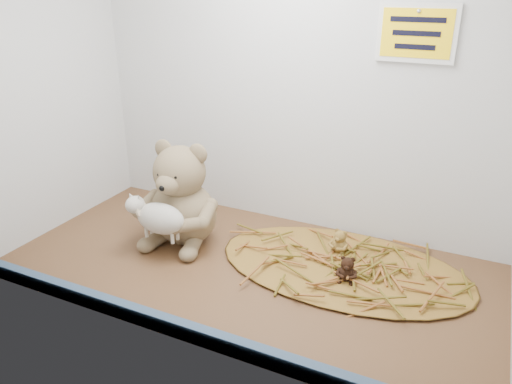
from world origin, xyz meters
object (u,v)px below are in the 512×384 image
at_px(main_teddy, 182,193).
at_px(mini_teddy_brown, 347,267).
at_px(toy_lamb, 161,219).
at_px(mini_teddy_tan, 340,240).

height_order(main_teddy, mini_teddy_brown, main_teddy).
bearing_deg(mini_teddy_brown, main_teddy, 169.24).
distance_m(main_teddy, toy_lamb, 0.11).
distance_m(main_teddy, mini_teddy_brown, 0.48).
xyz_separation_m(main_teddy, mini_teddy_tan, (0.41, 0.10, -0.10)).
bearing_deg(main_teddy, toy_lamb, -94.25).
bearing_deg(mini_teddy_tan, main_teddy, -151.13).
relative_size(toy_lamb, mini_teddy_brown, 2.78).
xyz_separation_m(toy_lamb, mini_teddy_brown, (0.47, 0.08, -0.06)).
distance_m(mini_teddy_tan, mini_teddy_brown, 0.13).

